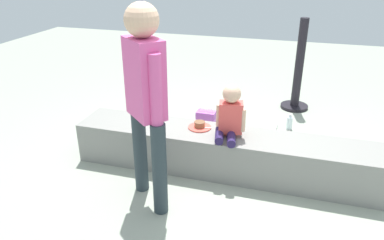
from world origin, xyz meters
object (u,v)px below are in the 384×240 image
at_px(adult_standing, 146,91).
at_px(cake_plate, 200,126).
at_px(gift_bag, 206,125).
at_px(child_seated, 230,115).
at_px(cake_box_white, 263,131).
at_px(handbag_black_leather, 144,126).
at_px(water_bottle_near_gift, 290,122).

relative_size(adult_standing, cake_plate, 7.19).
bearing_deg(gift_bag, cake_plate, -81.84).
relative_size(child_seated, cake_box_white, 1.55).
bearing_deg(cake_plate, handbag_black_leather, 150.78).
distance_m(adult_standing, gift_bag, 1.48).
xyz_separation_m(child_seated, water_bottle_near_gift, (0.51, 1.16, -0.52)).
bearing_deg(water_bottle_near_gift, gift_bag, -150.26).
height_order(gift_bag, water_bottle_near_gift, gift_bag).
height_order(child_seated, cake_plate, child_seated).
bearing_deg(handbag_black_leather, cake_box_white, 15.80).
xyz_separation_m(water_bottle_near_gift, handbag_black_leather, (-1.58, -0.63, 0.03)).
height_order(gift_bag, cake_box_white, gift_bag).
distance_m(child_seated, cake_box_white, 1.07).
xyz_separation_m(gift_bag, handbag_black_leather, (-0.69, -0.12, -0.05)).
relative_size(adult_standing, handbag_black_leather, 5.00).
height_order(adult_standing, cake_plate, adult_standing).
bearing_deg(handbag_black_leather, gift_bag, 10.05).
bearing_deg(gift_bag, water_bottle_near_gift, 29.74).
bearing_deg(handbag_black_leather, cake_plate, -29.22).
xyz_separation_m(child_seated, handbag_black_leather, (-1.07, 0.52, -0.49)).
relative_size(child_seated, adult_standing, 0.30).
bearing_deg(cake_plate, water_bottle_near_gift, 52.68).
relative_size(adult_standing, gift_bag, 4.44).
distance_m(cake_plate, handbag_black_leather, 0.93).
xyz_separation_m(adult_standing, cake_plate, (0.24, 0.67, -0.56)).
height_order(adult_standing, water_bottle_near_gift, adult_standing).
height_order(cake_plate, handbag_black_leather, cake_plate).
bearing_deg(gift_bag, cake_box_white, 21.96).
bearing_deg(cake_box_white, child_seated, -104.31).
bearing_deg(cake_box_white, water_bottle_near_gift, 43.07).
relative_size(water_bottle_near_gift, cake_box_white, 0.60).
bearing_deg(gift_bag, child_seated, -59.48).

